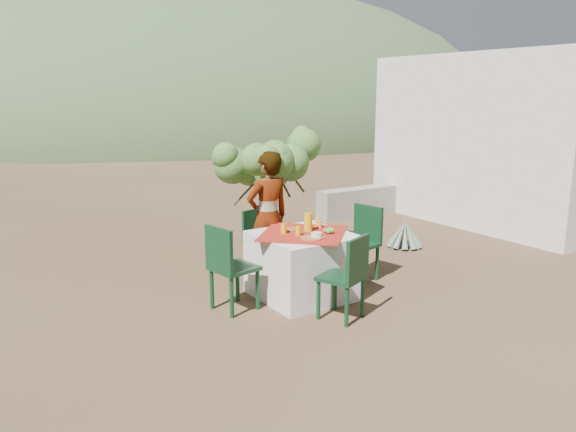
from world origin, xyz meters
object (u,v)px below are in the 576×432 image
object	(u,v)px
chair_left	(228,264)
juice_pitcher	(308,222)
agave	(405,235)
chair_right	(362,239)
table	(303,265)
chair_far	(259,238)
person	(268,217)
chair_near	(348,274)
shrub_tree	(273,168)
guesthouse	(515,138)

from	to	relation	value
chair_left	juice_pitcher	world-z (taller)	juice_pitcher
agave	chair_right	bearing A→B (deg)	-153.21
table	juice_pitcher	distance (m)	0.50
chair_left	table	bearing A→B (deg)	-103.71
chair_far	agave	size ratio (longest dim) A/B	1.45
person	agave	world-z (taller)	person
table	chair_near	xyz separation A→B (m)	(-0.01, -0.83, 0.12)
chair_left	shrub_tree	xyz separation A→B (m)	(1.56, 1.61, 0.75)
chair_far	chair_left	xyz separation A→B (m)	(-0.95, -0.97, 0.06)
person	guesthouse	xyz separation A→B (m)	(5.84, 0.70, 0.68)
table	person	bearing A→B (deg)	93.98
chair_near	juice_pitcher	distance (m)	0.95
guesthouse	chair_far	bearing A→B (deg)	-176.30
table	chair_left	bearing A→B (deg)	176.36
juice_pitcher	chair_far	bearing A→B (deg)	95.17
chair_near	chair_left	bearing A→B (deg)	-65.34
table	person	xyz separation A→B (m)	(-0.05, 0.70, 0.44)
chair_left	guesthouse	xyz separation A→B (m)	(6.73, 1.34, 0.97)
chair_near	shrub_tree	xyz separation A→B (m)	(0.63, 2.50, 0.78)
table	juice_pitcher	world-z (taller)	juice_pitcher
chair_far	guesthouse	world-z (taller)	guesthouse
chair_left	chair_right	distance (m)	1.93
chair_near	chair_right	size ratio (longest dim) A/B	0.96
chair_far	person	size ratio (longest dim) A/B	0.51
guesthouse	table	bearing A→B (deg)	-166.42
chair_far	person	distance (m)	0.48
chair_right	agave	world-z (taller)	chair_right
guesthouse	chair_left	bearing A→B (deg)	-168.75
table	chair_right	bearing A→B (deg)	6.51
table	shrub_tree	bearing A→B (deg)	69.51
chair_near	guesthouse	world-z (taller)	guesthouse
agave	table	bearing A→B (deg)	-160.63
agave	chair_left	bearing A→B (deg)	-166.56
chair_left	agave	size ratio (longest dim) A/B	1.63
chair_far	guesthouse	size ratio (longest dim) A/B	0.20
chair_left	person	bearing A→B (deg)	-64.41
person	guesthouse	size ratio (longest dim) A/B	0.39
table	chair_far	world-z (taller)	chair_far
chair_right	agave	distance (m)	1.75
person	shrub_tree	bearing A→B (deg)	-127.68
person	shrub_tree	xyz separation A→B (m)	(0.67, 0.97, 0.46)
person	chair_far	bearing A→B (deg)	-103.73
chair_left	chair_right	bearing A→B (deg)	-98.50
chair_right	person	distance (m)	1.23
chair_near	juice_pitcher	world-z (taller)	juice_pitcher
shrub_tree	guesthouse	distance (m)	5.18
juice_pitcher	agave	bearing A→B (deg)	19.18
agave	guesthouse	distance (m)	3.56
guesthouse	shrub_tree	bearing A→B (deg)	177.04
chair_left	shrub_tree	world-z (taller)	shrub_tree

